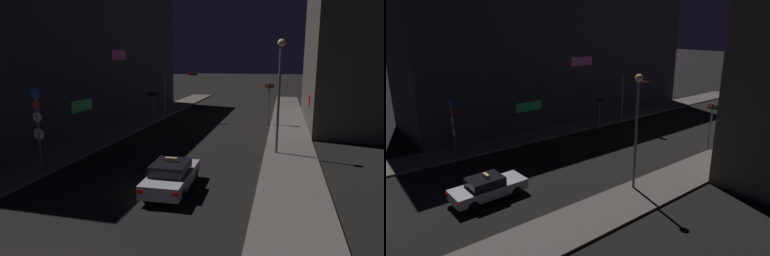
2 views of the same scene
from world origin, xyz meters
TOP-DOWN VIEW (x-y plane):
  - sidewalk_left at (-7.08, 24.53)m, footprint 3.24×53.07m
  - sidewalk_right at (7.08, 24.53)m, footprint 3.24×53.07m
  - building_facade_left at (-13.93, 23.13)m, footprint 10.53×33.27m
  - taxi at (1.60, 7.59)m, footprint 1.98×4.52m
  - traffic_light_overhead at (-3.87, 25.87)m, footprint 3.54×0.42m
  - traffic_light_left_kerb at (-5.21, 22.65)m, footprint 0.80×0.42m
  - traffic_light_right_kerb at (5.21, 25.55)m, footprint 0.80×0.42m
  - sign_pole_left at (-6.13, 8.36)m, footprint 0.63×0.10m
  - street_lamp_near_block at (6.19, 15.26)m, footprint 0.47×0.47m

SIDE VIEW (x-z plane):
  - sidewalk_left at x=-7.08m, z-range 0.00..0.15m
  - sidewalk_right at x=7.08m, z-range 0.00..0.15m
  - taxi at x=1.60m, z-range -0.07..1.55m
  - traffic_light_left_kerb at x=-5.21m, z-range 0.73..3.96m
  - sign_pole_left at x=-6.13m, z-range 0.53..5.02m
  - traffic_light_right_kerb at x=5.21m, z-range 0.84..4.79m
  - traffic_light_overhead at x=-3.87m, z-range 1.11..6.09m
  - street_lamp_near_block at x=6.19m, z-range 1.28..8.44m
  - building_facade_left at x=-13.93m, z-range 0.00..14.15m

